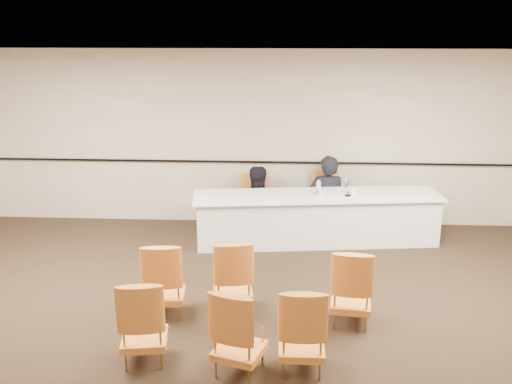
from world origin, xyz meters
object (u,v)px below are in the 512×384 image
(aud_chair_front_mid, at_px, (233,275))
(panelist_main, at_px, (326,206))
(panelist_main_chair, at_px, (327,202))
(coffee_cup, at_px, (353,192))
(aud_chair_back_left, at_px, (143,320))
(aud_chair_back_mid, at_px, (239,330))
(panelist_second_chair, at_px, (256,204))
(drinking_glass, at_px, (320,194))
(aud_chair_back_right, at_px, (302,328))
(panelist_second, at_px, (256,212))
(panel_table, at_px, (317,218))
(water_bottle, at_px, (319,188))
(microphone, at_px, (348,188))
(aud_chair_front_left, at_px, (164,278))
(aud_chair_front_right, at_px, (351,286))

(aud_chair_front_mid, bearing_deg, panelist_main, 56.68)
(panelist_main, height_order, panelist_main_chair, panelist_main)
(coffee_cup, bearing_deg, panelist_main_chair, 119.54)
(panelist_main, height_order, coffee_cup, panelist_main)
(aud_chair_back_left, relative_size, aud_chair_back_mid, 1.00)
(panelist_second_chair, height_order, drinking_glass, panelist_second_chair)
(panelist_main_chair, bearing_deg, aud_chair_back_left, -124.22)
(aud_chair_back_mid, height_order, aud_chair_back_right, same)
(panelist_second, bearing_deg, panel_table, 132.51)
(panelist_main, distance_m, drinking_glass, 0.82)
(aud_chair_back_mid, bearing_deg, water_bottle, 93.68)
(panelist_second_chair, bearing_deg, panelist_main_chair, -0.00)
(panelist_second, height_order, microphone, panelist_second)
(panel_table, distance_m, drinking_glass, 0.45)
(coffee_cup, bearing_deg, aud_chair_front_left, -135.39)
(microphone, distance_m, coffee_cup, 0.11)
(drinking_glass, distance_m, aud_chair_front_right, 2.55)
(aud_chair_front_mid, height_order, aud_chair_back_left, same)
(drinking_glass, bearing_deg, panelist_main, 77.56)
(aud_chair_back_left, height_order, aud_chair_back_mid, same)
(panel_table, relative_size, aud_chair_front_left, 4.12)
(panel_table, height_order, microphone, microphone)
(aud_chair_back_mid, bearing_deg, microphone, 87.09)
(aud_chair_back_mid, bearing_deg, panelist_main, 93.51)
(aud_chair_front_right, xyz_separation_m, aud_chair_back_mid, (-1.22, -1.06, 0.00))
(panelist_main, relative_size, aud_chair_front_mid, 1.84)
(aud_chair_back_left, height_order, aud_chair_back_right, same)
(panelist_second, distance_m, aud_chair_front_left, 3.12)
(water_bottle, height_order, aud_chair_front_right, water_bottle)
(panelist_main, relative_size, aud_chair_front_right, 1.84)
(coffee_cup, xyz_separation_m, aud_chair_front_left, (-2.50, -2.47, -0.38))
(panelist_main, height_order, aud_chair_front_left, panelist_main)
(panel_table, bearing_deg, aud_chair_back_mid, -111.13)
(water_bottle, height_order, aud_chair_back_mid, water_bottle)
(microphone, height_order, coffee_cup, microphone)
(aud_chair_front_mid, bearing_deg, panelist_main_chair, 56.68)
(aud_chair_front_mid, height_order, aud_chair_back_mid, same)
(drinking_glass, xyz_separation_m, aud_chair_front_right, (0.24, -2.51, -0.36))
(coffee_cup, distance_m, aud_chair_back_left, 4.29)
(panelist_second, xyz_separation_m, aud_chair_back_left, (-0.94, -3.97, 0.16))
(panel_table, relative_size, panelist_second_chair, 4.12)
(coffee_cup, bearing_deg, panel_table, 175.45)
(aud_chair_front_mid, relative_size, aud_chair_back_left, 1.00)
(aud_chair_front_left, bearing_deg, drinking_glass, 45.16)
(panelist_second, relative_size, aud_chair_back_right, 1.70)
(panelist_second_chair, xyz_separation_m, aud_chair_front_left, (-0.93, -2.97, 0.00))
(panel_table, relative_size, drinking_glass, 39.15)
(panelist_main_chair, bearing_deg, aud_chair_back_right, -103.70)
(panelist_second, bearing_deg, water_bottle, 131.37)
(microphone, bearing_deg, panel_table, 163.12)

